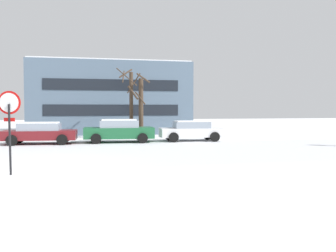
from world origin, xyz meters
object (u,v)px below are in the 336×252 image
parked_car_green (119,131)px  parked_car_white (191,130)px  stop_sign (9,116)px  parked_car_maroon (40,133)px

parked_car_green → parked_car_white: parked_car_green is taller
stop_sign → parked_car_white: size_ratio=0.64×
stop_sign → parked_car_maroon: stop_sign is taller
stop_sign → parked_car_white: 14.56m
parked_car_maroon → parked_car_white: parked_car_white is taller
stop_sign → parked_car_maroon: (-0.38, 11.00, -1.23)m
parked_car_maroon → parked_car_green: size_ratio=0.99×
parked_car_maroon → parked_car_green: 4.84m
parked_car_maroon → parked_car_white: size_ratio=1.03×
parked_car_white → stop_sign: bearing=-129.9°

